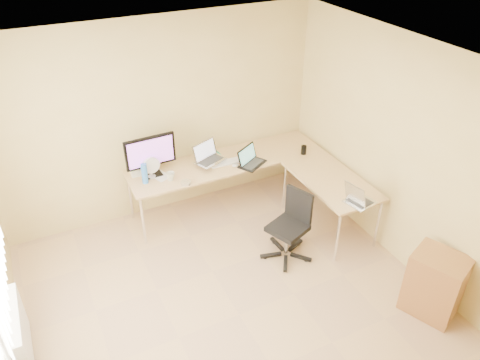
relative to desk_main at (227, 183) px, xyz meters
name	(u,v)px	position (x,y,z in m)	size (l,w,h in m)	color
floor	(239,315)	(-0.72, -1.85, -0.36)	(4.50, 4.50, 0.00)	tan
ceiling	(239,78)	(-0.72, -1.85, 2.24)	(4.50, 4.50, 0.00)	white
wall_back	(161,120)	(-0.72, 0.40, 0.93)	(4.50, 4.50, 0.00)	tan
wall_right	(415,164)	(1.38, -1.85, 0.93)	(4.50, 4.50, 0.00)	tan
desk_main	(227,183)	(0.00, 0.00, 0.00)	(2.65, 0.70, 0.73)	tan
desk_return	(329,203)	(0.98, -1.00, 0.00)	(0.70, 1.30, 0.73)	tan
monitor	(151,156)	(-0.99, 0.08, 0.64)	(0.63, 0.20, 0.54)	black
book_stack	(213,157)	(-0.15, 0.12, 0.39)	(0.22, 0.29, 0.05)	#137259
laptop_center	(210,153)	(-0.24, 0.00, 0.54)	(0.39, 0.30, 0.25)	silver
laptop_black	(253,157)	(0.25, -0.24, 0.48)	(0.37, 0.27, 0.23)	black
keyboard	(227,162)	(-0.03, -0.06, 0.38)	(0.47, 0.13, 0.02)	white
mouse	(235,165)	(0.03, -0.19, 0.38)	(0.09, 0.06, 0.03)	silver
mug	(170,176)	(-0.83, -0.13, 0.42)	(0.11, 0.11, 0.11)	beige
cd_stack	(186,183)	(-0.69, -0.30, 0.38)	(0.13, 0.13, 0.03)	white
water_bottle	(145,173)	(-1.13, -0.05, 0.50)	(0.07, 0.07, 0.26)	blue
papers	(160,176)	(-0.92, 0.02, 0.37)	(0.18, 0.26, 0.01)	silver
white_box	(140,170)	(-1.13, 0.20, 0.41)	(0.24, 0.17, 0.09)	beige
desk_fan	(151,168)	(-1.02, 0.03, 0.50)	(0.22, 0.22, 0.28)	silver
black_cup	(304,150)	(1.01, -0.30, 0.43)	(0.07, 0.07, 0.12)	black
laptop_return	(361,194)	(0.97, -1.55, 0.48)	(0.28, 0.36, 0.24)	#B2B2B2
office_chair	(288,223)	(0.20, -1.26, 0.14)	(0.52, 0.52, 0.87)	black
cabinet	(435,284)	(1.12, -2.66, -0.01)	(0.42, 0.52, 0.72)	olive
radiator	(21,334)	(-2.75, -1.45, -0.02)	(0.09, 0.80, 0.55)	white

